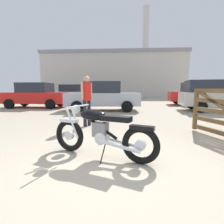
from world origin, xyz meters
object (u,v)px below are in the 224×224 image
(red_hatchback_near, at_px, (36,95))
(white_estate_far, at_px, (72,94))
(silver_sedan_mid, at_px, (103,96))
(blue_hatchback_right, at_px, (223,95))
(dark_sedan_left, at_px, (100,92))
(pale_sedan_back, at_px, (196,93))
(bystander, at_px, (87,96))
(vintage_motorcycle, at_px, (101,133))

(red_hatchback_near, height_order, white_estate_far, same)
(white_estate_far, relative_size, silver_sedan_mid, 0.99)
(blue_hatchback_right, xyz_separation_m, white_estate_far, (-10.40, 5.55, -0.10))
(blue_hatchback_right, distance_m, dark_sedan_left, 12.91)
(white_estate_far, relative_size, pale_sedan_back, 1.06)
(bystander, relative_size, pale_sedan_back, 0.41)
(bystander, relative_size, silver_sedan_mid, 0.39)
(bystander, xyz_separation_m, blue_hatchback_right, (6.74, 4.43, -0.08))
(dark_sedan_left, bearing_deg, vintage_motorcycle, -75.33)
(pale_sedan_back, bearing_deg, dark_sedan_left, -29.39)
(blue_hatchback_right, xyz_separation_m, silver_sedan_mid, (-6.77, -0.11, -0.10))
(vintage_motorcycle, relative_size, blue_hatchback_right, 0.41)
(bystander, relative_size, red_hatchback_near, 0.39)
(vintage_motorcycle, relative_size, silver_sedan_mid, 0.46)
(dark_sedan_left, bearing_deg, white_estate_far, -108.86)
(vintage_motorcycle, distance_m, pale_sedan_back, 12.48)
(white_estate_far, distance_m, silver_sedan_mid, 6.72)
(vintage_motorcycle, height_order, silver_sedan_mid, silver_sedan_mid)
(red_hatchback_near, distance_m, dark_sedan_left, 9.15)
(blue_hatchback_right, xyz_separation_m, pale_sedan_back, (0.09, 3.92, -0.02))
(white_estate_far, xyz_separation_m, dark_sedan_left, (1.95, 4.21, 0.08))
(vintage_motorcycle, relative_size, pale_sedan_back, 0.49)
(blue_hatchback_right, height_order, white_estate_far, blue_hatchback_right)
(red_hatchback_near, bearing_deg, dark_sedan_left, 69.37)
(silver_sedan_mid, height_order, pale_sedan_back, pale_sedan_back)
(vintage_motorcycle, relative_size, bystander, 1.20)
(silver_sedan_mid, bearing_deg, bystander, -93.23)
(silver_sedan_mid, distance_m, dark_sedan_left, 10.01)
(pale_sedan_back, distance_m, dark_sedan_left, 10.35)
(bystander, height_order, red_hatchback_near, red_hatchback_near)
(bystander, distance_m, white_estate_far, 10.64)
(bystander, xyz_separation_m, dark_sedan_left, (-1.71, 14.20, -0.10))
(bystander, xyz_separation_m, white_estate_far, (-3.67, 9.98, -0.18))
(vintage_motorcycle, relative_size, dark_sedan_left, 0.49)
(bystander, height_order, blue_hatchback_right, blue_hatchback_right)
(white_estate_far, distance_m, pale_sedan_back, 10.63)
(silver_sedan_mid, bearing_deg, blue_hatchback_right, -2.75)
(blue_hatchback_right, bearing_deg, silver_sedan_mid, -172.71)
(red_hatchback_near, relative_size, silver_sedan_mid, 0.98)
(blue_hatchback_right, bearing_deg, bystander, -140.26)
(red_hatchback_near, bearing_deg, silver_sedan_mid, -15.69)
(white_estate_far, xyz_separation_m, pale_sedan_back, (10.50, -1.63, 0.08))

